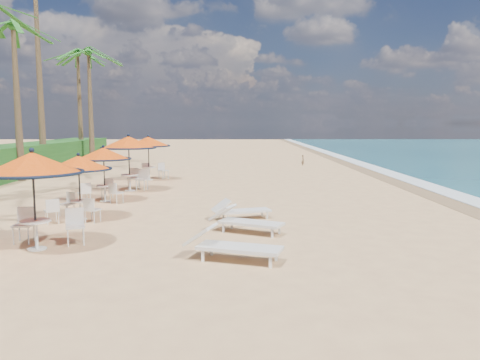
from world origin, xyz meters
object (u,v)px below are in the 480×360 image
object	(u,v)px
lounger_mid	(244,220)
station_4	(149,146)
station_3	(130,147)
station_2	(103,160)
station_1	(77,171)
station_0	(34,172)
lounger_near	(230,244)
lounger_far	(239,210)

from	to	relation	value
lounger_mid	station_4	bearing A→B (deg)	137.74
station_3	station_4	size ratio (longest dim) A/B	1.06
lounger_mid	station_2	bearing A→B (deg)	161.68
station_2	station_4	xyz separation A→B (m)	(0.42, 7.22, 0.25)
station_3	station_4	bearing A→B (deg)	88.88
station_3	station_4	distance (m)	4.18
station_3	station_1	bearing A→B (deg)	-91.35
station_0	station_4	bearing A→B (deg)	89.78
station_1	lounger_mid	distance (m)	5.73
lounger_near	station_0	bearing A→B (deg)	-174.32
station_3	lounger_far	xyz separation A→B (m)	(5.02, -6.49, -1.68)
lounger_mid	lounger_far	world-z (taller)	lounger_mid
lounger_near	lounger_far	size ratio (longest dim) A/B	1.16
station_4	lounger_far	xyz separation A→B (m)	(4.94, -10.68, -1.57)
station_1	station_3	world-z (taller)	station_3
station_4	station_1	bearing A→B (deg)	-91.26
station_4	lounger_near	distance (m)	16.04
station_2	lounger_far	xyz separation A→B (m)	(5.35, -3.46, -1.32)
station_3	lounger_far	bearing A→B (deg)	-52.29
station_3	lounger_mid	distance (m)	9.94
station_4	lounger_near	xyz separation A→B (m)	(4.72, -15.26, -1.52)
station_0	station_3	size ratio (longest dim) A/B	0.96
station_3	lounger_mid	xyz separation A→B (m)	(5.15, -8.34, -1.65)
station_0	station_2	xyz separation A→B (m)	(-0.36, 7.03, -0.27)
station_1	lounger_near	world-z (taller)	station_1
station_4	lounger_mid	bearing A→B (deg)	-67.96
station_3	station_2	bearing A→B (deg)	-96.27
station_1	lounger_far	world-z (taller)	station_1
station_1	lounger_near	xyz separation A→B (m)	(4.96, -4.52, -1.21)
lounger_far	station_4	bearing A→B (deg)	97.15
station_3	lounger_far	world-z (taller)	station_3
station_1	station_2	size ratio (longest dim) A/B	0.96
lounger_far	station_3	bearing A→B (deg)	110.03
station_2	station_1	bearing A→B (deg)	-87.09
station_1	station_4	xyz separation A→B (m)	(0.24, 10.74, 0.31)
station_2	lounger_far	distance (m)	6.51
station_0	lounger_far	size ratio (longest dim) A/B	1.26
station_2	lounger_mid	bearing A→B (deg)	-44.02
station_1	lounger_far	distance (m)	5.33
station_2	lounger_mid	distance (m)	7.73
station_2	lounger_mid	world-z (taller)	station_2
lounger_near	lounger_mid	size ratio (longest dim) A/B	1.05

